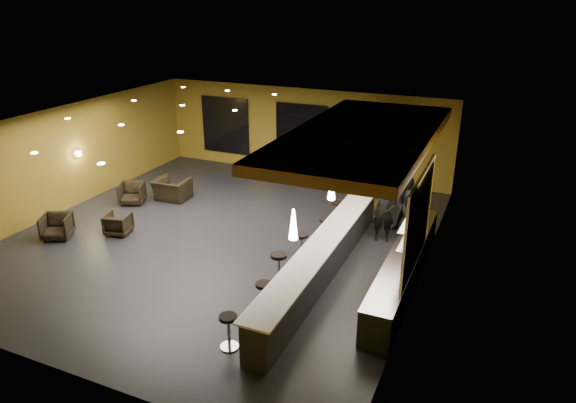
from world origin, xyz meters
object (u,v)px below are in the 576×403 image
at_px(column, 372,164).
at_px(staff_b, 408,205).
at_px(staff_a, 384,213).
at_px(armchair_c, 132,193).
at_px(armchair_d, 172,189).
at_px(bar_stool_3, 301,243).
at_px(bar_counter, 323,259).
at_px(prep_counter, 404,268).
at_px(armchair_a, 57,226).
at_px(bar_stool_1, 264,294).
at_px(bar_stool_0, 229,327).
at_px(pendant_0, 293,224).
at_px(armchair_b, 118,224).
at_px(pendant_1, 332,187).
at_px(bar_stool_4, 325,227).
at_px(bar_stool_5, 337,209).
at_px(staff_c, 409,216).
at_px(pendant_2, 359,160).
at_px(bar_stool_2, 279,265).

xyz_separation_m(column, staff_b, (1.44, -0.98, -0.86)).
distance_m(staff_a, armchair_c, 8.87).
bearing_deg(staff_a, armchair_d, 160.27).
bearing_deg(bar_stool_3, bar_counter, -36.28).
xyz_separation_m(prep_counter, armchair_a, (-10.18, -1.56, -0.05)).
height_order(armchair_d, bar_stool_1, bar_stool_1).
bearing_deg(armchair_c, column, -6.90).
height_order(bar_counter, bar_stool_0, bar_counter).
height_order(pendant_0, armchair_a, pendant_0).
bearing_deg(armchair_b, pendant_1, 171.57).
distance_m(armchair_b, bar_stool_3, 5.84).
distance_m(bar_stool_4, bar_stool_5, 1.44).
distance_m(pendant_1, staff_c, 3.39).
relative_size(armchair_a, armchair_d, 0.70).
xyz_separation_m(armchair_d, bar_stool_1, (6.15, -5.07, 0.12)).
relative_size(pendant_0, bar_stool_1, 0.90).
bearing_deg(bar_stool_4, staff_a, 25.97).
xyz_separation_m(pendant_0, pendant_2, (0.00, 5.00, 0.00)).
bearing_deg(staff_a, armchair_b, -177.61).
bearing_deg(bar_stool_5, prep_counter, -46.44).
bearing_deg(staff_b, bar_stool_1, -113.84).
relative_size(prep_counter, pendant_0, 8.57).
bearing_deg(armchair_d, bar_stool_4, 167.44).
bearing_deg(column, bar_stool_5, -123.43).
relative_size(prep_counter, bar_stool_0, 7.65).
relative_size(armchair_a, bar_stool_5, 1.16).
distance_m(pendant_0, pendant_1, 2.50).
distance_m(staff_a, staff_c, 0.75).
xyz_separation_m(pendant_1, bar_stool_2, (-0.90, -1.32, -1.79)).
xyz_separation_m(bar_stool_3, bar_stool_4, (0.21, 1.34, -0.03)).
bearing_deg(pendant_0, bar_stool_1, -171.94).
bearing_deg(pendant_2, bar_stool_0, -96.95).
bearing_deg(armchair_c, armchair_d, 14.57).
relative_size(pendant_0, armchair_a, 0.85).
height_order(pendant_0, armchair_d, pendant_0).
distance_m(armchair_a, armchair_b, 1.79).
bearing_deg(bar_stool_4, bar_stool_3, -99.06).
bearing_deg(armchair_c, bar_stool_5, -13.93).
bearing_deg(armchair_d, staff_c, 177.03).
relative_size(staff_b, staff_c, 1.12).
distance_m(bar_counter, pendant_2, 3.52).
height_order(pendant_0, armchair_b, pendant_0).
xyz_separation_m(pendant_2, bar_stool_3, (-0.88, -2.36, -1.85)).
xyz_separation_m(pendant_1, bar_stool_5, (-0.78, 2.92, -1.89)).
distance_m(pendant_1, bar_stool_3, 2.05).
distance_m(staff_a, bar_stool_3, 2.79).
distance_m(column, pendant_0, 6.63).
xyz_separation_m(pendant_0, staff_b, (1.44, 5.62, -1.46)).
relative_size(armchair_d, bar_stool_0, 1.50).
distance_m(pendant_0, armchair_a, 8.46).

